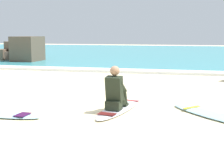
{
  "coord_description": "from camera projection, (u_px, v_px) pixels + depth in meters",
  "views": [
    {
      "loc": [
        2.52,
        -7.25,
        1.73
      ],
      "look_at": [
        0.49,
        1.04,
        0.55
      ],
      "focal_mm": 52.22,
      "sensor_mm": 36.0,
      "label": 1
    }
  ],
  "objects": [
    {
      "name": "ground_plane",
      "position": [
        82.0,
        105.0,
        7.81
      ],
      "size": [
        80.0,
        80.0,
        0.0
      ],
      "primitive_type": "plane",
      "color": "beige"
    },
    {
      "name": "surfer_seated",
      "position": [
        116.0,
        92.0,
        7.1
      ],
      "size": [
        0.41,
        0.73,
        0.95
      ],
      "color": "black",
      "rests_on": "surfboard_main"
    },
    {
      "name": "surfboard_spare_far",
      "position": [
        215.0,
        115.0,
        6.71
      ],
      "size": [
        2.04,
        2.06,
        0.08
      ],
      "color": "#9ED1E5",
      "rests_on": "ground"
    },
    {
      "name": "sea",
      "position": [
        161.0,
        53.0,
        27.52
      ],
      "size": [
        80.0,
        28.0,
        0.1
      ],
      "primitive_type": "cube",
      "color": "teal",
      "rests_on": "ground"
    },
    {
      "name": "rock_outcrop_distant",
      "position": [
        22.0,
        51.0,
        19.66
      ],
      "size": [
        3.36,
        3.29,
        1.51
      ],
      "color": "#756656",
      "rests_on": "ground"
    },
    {
      "name": "surfboard_main",
      "position": [
        120.0,
        108.0,
        7.41
      ],
      "size": [
        0.88,
        2.49,
        0.08
      ],
      "color": "silver",
      "rests_on": "ground"
    },
    {
      "name": "breaking_foam",
      "position": [
        132.0,
        71.0,
        14.34
      ],
      "size": [
        80.0,
        0.9,
        0.11
      ],
      "primitive_type": "cube",
      "color": "white",
      "rests_on": "ground"
    }
  ]
}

